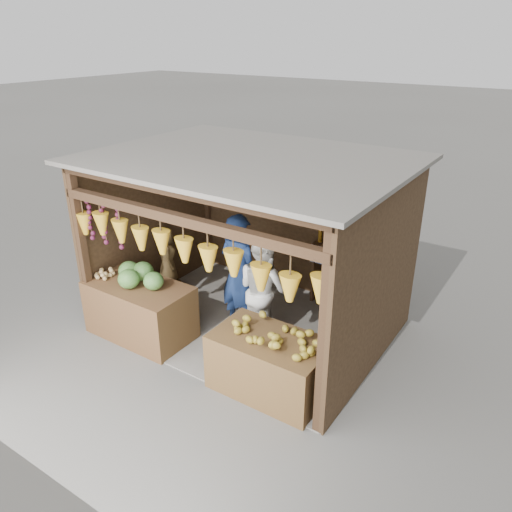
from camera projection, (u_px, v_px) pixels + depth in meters
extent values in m
plane|color=#514F49|center=(250.00, 324.00, 7.85)|extent=(80.00, 80.00, 0.00)
cube|color=slate|center=(250.00, 324.00, 7.85)|extent=(4.00, 3.00, 0.02)
cube|color=black|center=(299.00, 219.00, 8.45)|extent=(4.00, 0.06, 2.60)
cube|color=black|center=(151.00, 222.00, 8.32)|extent=(0.06, 3.00, 2.60)
cube|color=black|center=(380.00, 284.00, 6.31)|extent=(0.06, 3.00, 2.60)
cube|color=#605B54|center=(249.00, 159.00, 6.77)|extent=(4.30, 3.30, 0.06)
cube|color=black|center=(83.00, 252.00, 7.20)|extent=(0.11, 0.11, 2.60)
cube|color=black|center=(325.00, 335.00, 5.24)|extent=(0.11, 0.11, 2.60)
cube|color=black|center=(207.00, 201.00, 9.39)|extent=(0.11, 0.11, 2.60)
cube|color=black|center=(411.00, 245.00, 7.43)|extent=(0.11, 0.11, 2.60)
cube|color=black|center=(180.00, 219.00, 5.85)|extent=(4.00, 0.12, 0.12)
cube|color=black|center=(178.00, 191.00, 5.71)|extent=(4.00, 0.12, 0.12)
cube|color=#382314|center=(351.00, 251.00, 7.88)|extent=(1.25, 0.30, 0.05)
cube|color=#382314|center=(316.00, 271.00, 8.39)|extent=(0.05, 0.28, 1.05)
cube|color=#382314|center=(383.00, 290.00, 7.80)|extent=(0.05, 0.28, 1.05)
cube|color=blue|center=(346.00, 262.00, 7.81)|extent=(1.25, 0.02, 0.30)
cube|color=#4E351A|center=(140.00, 310.00, 7.44)|extent=(1.57, 0.85, 0.84)
cube|color=#50341A|center=(270.00, 364.00, 6.28)|extent=(1.45, 0.85, 0.77)
cube|color=black|center=(170.00, 289.00, 8.64)|extent=(0.30, 0.30, 0.28)
imported|color=navy|center=(239.00, 274.00, 7.37)|extent=(0.74, 0.54, 1.88)
imported|color=silver|center=(263.00, 289.00, 7.14)|extent=(0.98, 0.87, 1.69)
imported|color=brown|center=(167.00, 256.00, 8.38)|extent=(0.56, 0.55, 0.98)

